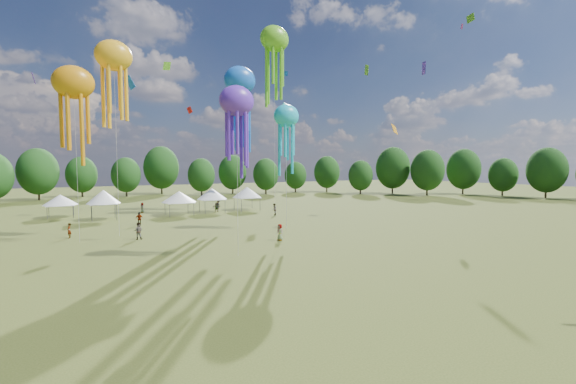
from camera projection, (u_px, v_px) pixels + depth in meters
ground at (480, 354)px, 15.73m from camera, size 300.00×300.00×0.00m
spectator_near at (138, 231)px, 40.18m from camera, size 1.09×0.98×1.86m
spectators_far at (210, 212)px, 57.17m from camera, size 29.17×33.04×1.90m
festival_tents at (171, 196)px, 60.46m from camera, size 33.81×11.25×4.43m
show_kites at (228, 83)px, 53.22m from camera, size 34.85×31.11×32.04m
treeline at (149, 174)px, 67.97m from camera, size 201.57×95.24×13.43m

